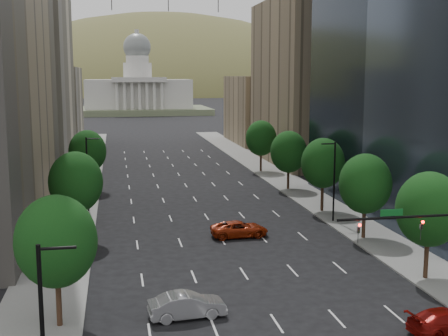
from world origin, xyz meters
TOP-DOWN VIEW (x-y plane):
  - sidewalk_left at (-15.50, 60.00)m, footprint 6.00×200.00m
  - sidewalk_right at (15.50, 60.00)m, footprint 6.00×200.00m
  - midrise_cream_left at (-25.00, 103.00)m, footprint 14.00×30.00m
  - filler_left at (-25.00, 136.00)m, footprint 14.00×26.00m
  - parking_tan_right at (25.00, 100.00)m, footprint 14.00×30.00m
  - filler_right at (25.00, 133.00)m, footprint 14.00×26.00m
  - tree_right_1 at (14.00, 36.00)m, footprint 5.20×5.20m
  - tree_right_2 at (14.00, 48.00)m, footprint 5.20×5.20m
  - tree_right_3 at (14.00, 60.00)m, footprint 5.20×5.20m
  - tree_right_4 at (14.00, 74.00)m, footprint 5.20×5.20m
  - tree_right_5 at (14.00, 90.00)m, footprint 5.20×5.20m
  - tree_left_0 at (-14.00, 32.00)m, footprint 5.20×5.20m
  - tree_left_1 at (-14.00, 52.00)m, footprint 5.20×5.20m
  - tree_left_2 at (-14.00, 78.00)m, footprint 5.20×5.20m
  - streetlight_rn at (13.44, 55.00)m, footprint 1.70×0.20m
  - streetlight_ls at (-13.44, 20.00)m, footprint 1.70×0.20m
  - streetlight_ln at (-13.44, 65.00)m, footprint 1.70×0.20m
  - traffic_signal at (10.53, 30.00)m, footprint 9.12×0.40m
  - capitol at (0.00, 249.71)m, footprint 60.00×40.00m
  - foothills at (34.67, 599.39)m, footprint 720.00×413.00m
  - car_red_near at (10.26, 26.68)m, footprint 5.56×2.86m
  - car_silver at (-5.68, 32.02)m, footprint 5.37×2.30m
  - car_red_far at (1.96, 51.02)m, footprint 5.89×2.89m

SIDE VIEW (x-z plane):
  - foothills at x=34.67m, z-range -169.28..93.72m
  - sidewalk_left at x=-15.50m, z-range 0.00..0.15m
  - sidewalk_right at x=15.50m, z-range 0.00..0.15m
  - car_red_near at x=10.26m, z-range 0.00..1.54m
  - car_red_far at x=1.96m, z-range 0.00..1.61m
  - car_silver at x=-5.68m, z-range 0.00..1.72m
  - streetlight_rn at x=13.44m, z-range 0.34..9.34m
  - streetlight_ls at x=-13.44m, z-range 0.34..9.34m
  - streetlight_ln at x=-13.44m, z-range 0.34..9.34m
  - traffic_signal at x=10.53m, z-range 1.49..8.86m
  - tree_right_4 at x=14.00m, z-range 1.23..9.69m
  - tree_right_2 at x=14.00m, z-range 1.30..9.91m
  - tree_left_2 at x=-14.00m, z-range 1.34..10.02m
  - tree_right_1 at x=14.00m, z-range 1.37..10.12m
  - tree_right_5 at x=14.00m, z-range 1.37..10.12m
  - tree_left_0 at x=-14.00m, z-range 1.37..10.12m
  - tree_right_3 at x=14.00m, z-range 1.44..10.34m
  - tree_left_1 at x=-14.00m, z-range 1.48..10.45m
  - filler_right at x=25.00m, z-range 0.00..16.00m
  - capitol at x=0.00m, z-range -9.02..26.18m
  - filler_left at x=-25.00m, z-range 0.00..18.00m
  - parking_tan_right at x=25.00m, z-range 0.00..30.00m
  - midrise_cream_left at x=-25.00m, z-range 0.00..35.00m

